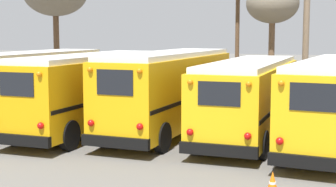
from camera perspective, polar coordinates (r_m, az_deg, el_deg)
The scene contains 10 objects.
ground_plane at distance 20.47m, azimuth -0.44°, elevation -4.63°, with size 160.00×160.00×0.00m, color #66635E.
school_bus_0 at distance 23.37m, azimuth -15.15°, elevation 0.89°, with size 2.82×10.05×3.20m.
school_bus_1 at distance 21.51m, azimuth -8.48°, elevation 0.51°, with size 2.68×10.06×3.16m.
school_bus_2 at distance 20.78m, azimuth 0.22°, elevation 0.52°, with size 2.47×9.70×3.28m.
school_bus_3 at distance 20.29m, azimuth 9.12°, elevation -0.19°, with size 2.75×10.07×2.97m.
school_bus_4 at distance 19.19m, azimuth 18.05°, elevation -0.61°, with size 2.85×10.11×3.09m.
utility_pole at distance 28.28m, azimuth 15.08°, elevation 7.67°, with size 1.80×0.33×8.98m.
bare_tree_2 at distance 28.30m, azimuth 11.50°, elevation 9.55°, with size 2.80×2.80×6.64m.
fence_line at distance 26.93m, azimuth 5.26°, elevation 0.23°, with size 20.87×0.06×1.42m.
traffic_cone at distance 13.08m, azimuth 11.50°, elevation -9.83°, with size 0.36×0.36×0.66m.
Camera 1 is at (7.60, -18.58, 4.03)m, focal length 55.00 mm.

